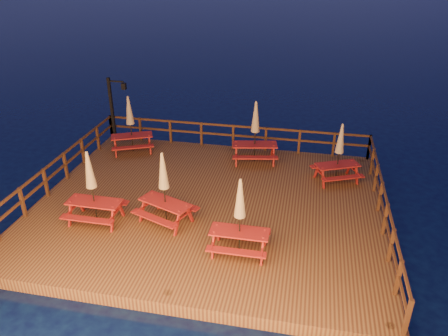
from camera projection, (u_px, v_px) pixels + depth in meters
The scene contains 11 objects.
ground at pixel (208, 212), 15.69m from camera, with size 500.00×500.00×0.00m, color black.
deck at pixel (208, 207), 15.60m from camera, with size 12.00×10.00×0.40m, color #452516.
deck_piles at pixel (209, 219), 15.82m from camera, with size 11.44×9.44×1.40m.
railing at pixel (219, 162), 16.71m from camera, with size 11.80×9.75×1.10m.
lamp_post at pixel (115, 104), 19.62m from camera, with size 0.85×0.18×3.00m.
picnic_table_0 at pixel (240, 216), 12.44m from camera, with size 1.73×1.42×2.47m.
picnic_table_1 at pixel (92, 186), 13.89m from camera, with size 1.78×1.47×2.53m.
picnic_table_2 at pixel (164, 187), 13.87m from camera, with size 2.16×1.98×2.51m.
picnic_table_3 at pixel (339, 152), 16.41m from camera, with size 2.06×1.91×2.36m.
picnic_table_4 at pixel (255, 131), 17.88m from camera, with size 2.10×1.84×2.65m.
picnic_table_5 at pixel (130, 123), 18.81m from camera, with size 2.21×2.05×2.53m.
Camera 1 is at (3.20, -12.87, 8.55)m, focal length 35.00 mm.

